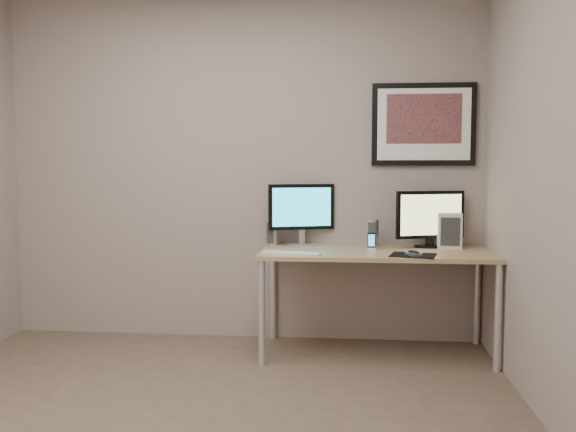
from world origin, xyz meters
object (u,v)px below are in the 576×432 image
object	(u,v)px
speaker_left	(273,232)
keyboard	(291,253)
monitor_tv	(430,217)
fan_unit	(449,231)
desk	(376,260)
speaker_right	(373,233)
phone_dock	(371,241)
monitor_large	(301,211)
framed_art	(424,124)

from	to	relation	value
speaker_left	keyboard	world-z (taller)	speaker_left
monitor_tv	fan_unit	distance (m)	0.16
desk	speaker_right	bearing A→B (deg)	93.17
speaker_left	phone_dock	size ratio (longest dim) A/B	1.55
monitor_large	framed_art	bearing A→B (deg)	-14.59
monitor_tv	monitor_large	bearing A→B (deg)	156.54
framed_art	phone_dock	distance (m)	0.96
phone_dock	framed_art	bearing A→B (deg)	34.96
desk	phone_dock	world-z (taller)	phone_dock
speaker_right	fan_unit	bearing A→B (deg)	9.13
monitor_large	keyboard	distance (m)	0.54
framed_art	monitor_large	world-z (taller)	framed_art
framed_art	keyboard	distance (m)	1.39
speaker_left	speaker_right	world-z (taller)	speaker_right
framed_art	speaker_right	world-z (taller)	framed_art
fan_unit	keyboard	bearing A→B (deg)	-157.23
desk	monitor_tv	xyz separation A→B (m)	(0.39, 0.20, 0.28)
speaker_right	framed_art	bearing A→B (deg)	32.45
keyboard	fan_unit	bearing A→B (deg)	31.50
phone_dock	keyboard	bearing A→B (deg)	-154.40
desk	speaker_right	xyz separation A→B (m)	(-0.01, 0.21, 0.16)
desk	monitor_large	bearing A→B (deg)	154.45
desk	phone_dock	xyz separation A→B (m)	(-0.03, 0.05, 0.13)
fan_unit	speaker_left	bearing A→B (deg)	179.91
monitor_tv	keyboard	xyz separation A→B (m)	(-0.96, -0.42, -0.21)
desk	phone_dock	size ratio (longest dim) A/B	13.28
phone_dock	desk	bearing A→B (deg)	-62.01
monitor_tv	phone_dock	distance (m)	0.47
monitor_large	speaker_left	distance (m)	0.26
keyboard	speaker_left	bearing A→B (deg)	123.38
fan_unit	monitor_large	bearing A→B (deg)	178.38
monitor_tv	keyboard	distance (m)	1.07
desk	fan_unit	xyz separation A→B (m)	(0.52, 0.17, 0.19)
desk	keyboard	xyz separation A→B (m)	(-0.57, -0.22, 0.07)
fan_unit	phone_dock	bearing A→B (deg)	-165.12
framed_art	monitor_large	distance (m)	1.10
framed_art	monitor_tv	size ratio (longest dim) A/B	1.50
speaker_left	keyboard	xyz separation A→B (m)	(0.18, -0.46, -0.09)
speaker_right	fan_unit	world-z (taller)	fan_unit
desk	framed_art	size ratio (longest dim) A/B	2.13
desk	framed_art	world-z (taller)	framed_art
monitor_tv	framed_art	bearing A→B (deg)	87.76
speaker_left	fan_unit	size ratio (longest dim) A/B	0.73
desk	monitor_large	xyz separation A→B (m)	(-0.54, 0.26, 0.32)
framed_art	keyboard	size ratio (longest dim) A/B	1.87
speaker_left	speaker_right	xyz separation A→B (m)	(0.74, -0.04, 0.01)
framed_art	fan_unit	xyz separation A→B (m)	(0.17, -0.16, -0.76)
framed_art	phone_dock	bearing A→B (deg)	-143.81
fan_unit	framed_art	bearing A→B (deg)	139.88
monitor_tv	keyboard	size ratio (longest dim) A/B	1.25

